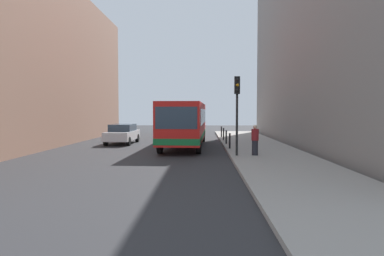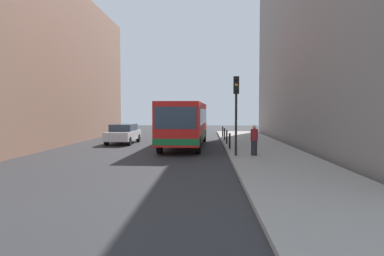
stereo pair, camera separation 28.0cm
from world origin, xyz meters
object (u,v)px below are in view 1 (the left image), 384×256
bollard_near (230,141)px  bollard_far (224,134)px  bus (185,122)px  bollard_farthest (221,132)px  pedestrian_near_signal (255,140)px  traffic_light (237,101)px  bollard_mid (226,137)px  car_beside_bus (122,133)px

bollard_near → bollard_far: same height
bus → bollard_farthest: size_ratio=11.69×
bollard_farthest → pedestrian_near_signal: bearing=-85.2°
bus → bollard_near: 4.03m
traffic_light → bus: bearing=116.6°
bollard_mid → traffic_light: bearing=-89.1°
traffic_light → bollard_near: 4.14m
bollard_far → pedestrian_near_signal: (1.06, -9.56, 0.31)m
bus → car_beside_bus: bearing=-19.1°
bollard_far → pedestrian_near_signal: pedestrian_near_signal is taller
bus → pedestrian_near_signal: bus is taller
bus → bollard_farthest: 7.54m
bus → bollard_farthest: bearing=-110.8°
bollard_near → bus: bearing=138.3°
car_beside_bus → bollard_farthest: bearing=-146.1°
car_beside_bus → bollard_farthest: 9.21m
bollard_near → bollard_mid: same height
car_beside_bus → traffic_light: traffic_light is taller
car_beside_bus → bollard_farthest: size_ratio=4.66×
car_beside_bus → bollard_mid: 7.84m
bus → traffic_light: (2.99, -5.97, 1.28)m
bollard_far → pedestrian_near_signal: 9.63m
bus → car_beside_bus: (-4.84, 1.87, -0.94)m
bus → traffic_light: size_ratio=2.71×
bollard_mid → bollard_farthest: 6.31m
bus → bollard_mid: bus is taller
bollard_near → traffic_light: bearing=-88.3°
bollard_farthest → pedestrian_near_signal: 12.77m
bus → pedestrian_near_signal: bearing=126.2°
car_beside_bus → pedestrian_near_signal: 11.69m
pedestrian_near_signal → bollard_near: bearing=-6.6°
traffic_light → bollard_far: (-0.10, 9.70, -2.38)m
bollard_far → bollard_farthest: size_ratio=1.00×
bus → bollard_mid: (2.89, 0.58, -1.10)m
bus → pedestrian_near_signal: (3.95, -5.84, -0.79)m
car_beside_bus → bollard_farthest: car_beside_bus is taller
bollard_far → pedestrian_near_signal: size_ratio=0.60×
bollard_far → bollard_farthest: same height
bus → bollard_far: 4.85m
bus → traffic_light: 6.80m
bollard_near → bollard_farthest: size_ratio=1.00×
traffic_light → pedestrian_near_signal: 2.28m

